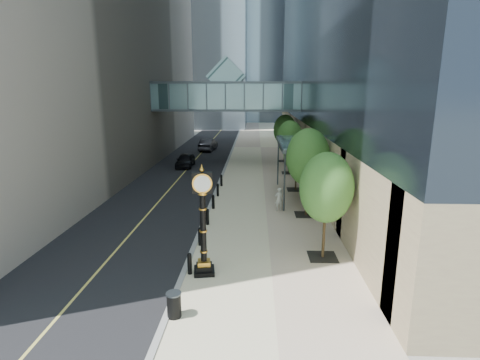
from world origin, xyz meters
name	(u,v)px	position (x,y,z in m)	size (l,w,h in m)	color
ground	(249,287)	(0.00, 0.00, 0.00)	(320.00, 320.00, 0.00)	gray
road	(206,147)	(-7.00, 40.00, 0.01)	(8.00, 180.00, 0.02)	black
sidewalk	(261,147)	(1.00, 40.00, 0.03)	(8.00, 180.00, 0.06)	beige
curb	(233,147)	(-3.00, 40.00, 0.04)	(0.25, 180.00, 0.07)	gray
distant_tower_c	(238,16)	(-6.00, 120.00, 32.50)	(22.00, 22.00, 65.00)	#94A8BA
skywalk	(227,94)	(-3.00, 28.00, 7.71)	(17.00, 4.20, 5.80)	slate
entrance_canopy	(299,144)	(3.48, 14.00, 4.19)	(3.00, 8.00, 4.38)	#383F44
bollard_row	(211,209)	(-2.70, 9.00, 0.51)	(0.20, 16.20, 0.90)	black
street_trees	(297,147)	(3.60, 15.77, 3.65)	(2.80, 28.60, 5.76)	black
street_clock	(203,229)	(-2.06, 1.09, 2.18)	(1.04, 1.04, 4.89)	black
trash_bin	(174,305)	(-2.70, -2.29, 0.51)	(0.52, 0.52, 0.90)	black
pedestrian	(279,199)	(1.86, 10.38, 0.87)	(0.59, 0.39, 1.61)	beige
car_near	(185,160)	(-7.39, 25.44, 0.75)	(1.73, 4.30, 1.46)	black
car_far	(208,145)	(-6.31, 36.99, 0.83)	(1.71, 4.90, 1.61)	black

